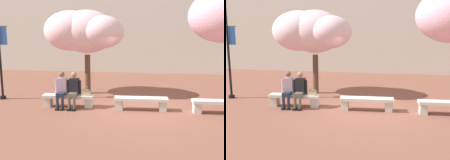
% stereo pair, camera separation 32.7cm
% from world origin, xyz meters
% --- Properties ---
extents(ground_plane, '(100.00, 100.00, 0.00)m').
position_xyz_m(ground_plane, '(0.00, 0.00, 0.00)').
color(ground_plane, brown).
extents(building_facade, '(28.00, 4.00, 8.67)m').
position_xyz_m(building_facade, '(0.00, 10.69, 4.34)').
color(building_facade, beige).
rests_on(building_facade, ground).
extents(stone_bench_west_end, '(1.85, 0.52, 0.45)m').
position_xyz_m(stone_bench_west_end, '(-2.62, 0.00, 0.30)').
color(stone_bench_west_end, beige).
rests_on(stone_bench_west_end, ground).
extents(stone_bench_near_west, '(1.85, 0.52, 0.45)m').
position_xyz_m(stone_bench_near_west, '(-0.00, 0.00, 0.30)').
color(stone_bench_near_west, beige).
rests_on(stone_bench_near_west, ground).
extents(stone_bench_center, '(1.85, 0.52, 0.45)m').
position_xyz_m(stone_bench_center, '(2.62, 0.00, 0.30)').
color(stone_bench_center, beige).
rests_on(stone_bench_center, ground).
extents(person_seated_left, '(0.51, 0.71, 1.29)m').
position_xyz_m(person_seated_left, '(-2.84, -0.05, 0.70)').
color(person_seated_left, black).
rests_on(person_seated_left, ground).
extents(person_seated_right, '(0.51, 0.69, 1.29)m').
position_xyz_m(person_seated_right, '(-2.39, -0.05, 0.70)').
color(person_seated_right, black).
rests_on(person_seated_right, ground).
extents(handbag, '(0.30, 0.15, 0.34)m').
position_xyz_m(handbag, '(-1.94, -0.01, 0.58)').
color(handbag, tan).
rests_on(handbag, stone_bench_west_end).
extents(cherry_tree_main, '(3.52, 2.45, 3.62)m').
position_xyz_m(cherry_tree_main, '(-2.60, 2.23, 2.71)').
color(cherry_tree_main, '#513828').
rests_on(cherry_tree_main, ground).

